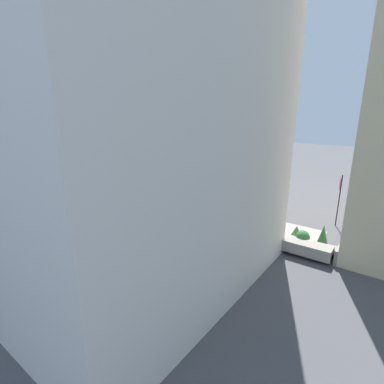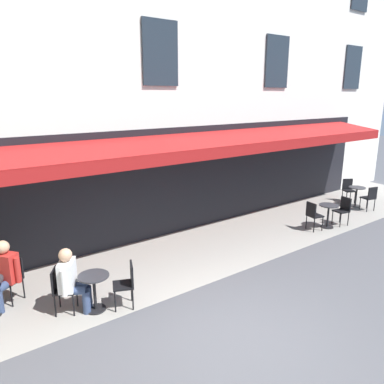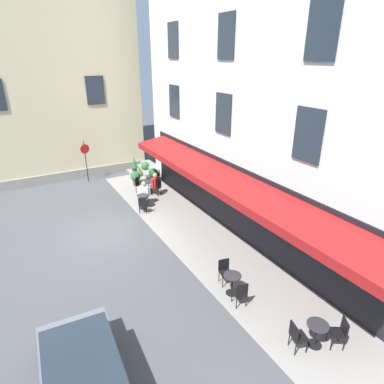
% 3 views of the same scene
% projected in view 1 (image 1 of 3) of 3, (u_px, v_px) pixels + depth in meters
% --- Properties ---
extents(ground_plane, '(70.00, 70.00, 0.00)m').
position_uv_depth(ground_plane, '(221.00, 197.00, 19.22)').
color(ground_plane, '#4C4C51').
extents(sidewalk_cafe_terrace, '(20.50, 3.20, 0.01)m').
position_uv_depth(sidewalk_cafe_terrace, '(149.00, 201.00, 18.46)').
color(sidewalk_cafe_terrace, gray).
rests_on(sidewalk_cafe_terrace, ground_plane).
extents(cafe_building_facade, '(20.00, 10.70, 15.00)m').
position_uv_depth(cafe_building_facade, '(26.00, 63.00, 12.13)').
color(cafe_building_facade, silver).
rests_on(cafe_building_facade, ground_plane).
extents(back_alley_steps, '(2.40, 1.75, 0.60)m').
position_uv_depth(back_alley_steps, '(302.00, 246.00, 11.82)').
color(back_alley_steps, gray).
rests_on(back_alley_steps, ground_plane).
extents(cafe_table_near_entrance, '(0.60, 0.60, 0.75)m').
position_uv_depth(cafe_table_near_entrance, '(243.00, 215.00, 14.62)').
color(cafe_table_near_entrance, black).
rests_on(cafe_table_near_entrance, ground_plane).
extents(cafe_chair_black_corner_right, '(0.56, 0.56, 0.91)m').
position_uv_depth(cafe_chair_black_corner_right, '(256.00, 213.00, 14.66)').
color(cafe_chair_black_corner_right, black).
rests_on(cafe_chair_black_corner_right, ground_plane).
extents(cafe_chair_black_near_door, '(0.56, 0.56, 0.91)m').
position_uv_depth(cafe_chair_black_near_door, '(231.00, 214.00, 14.61)').
color(cafe_chair_black_near_door, black).
rests_on(cafe_chair_black_near_door, ground_plane).
extents(cafe_table_mid_terrace, '(0.60, 0.60, 0.75)m').
position_uv_depth(cafe_table_mid_terrace, '(129.00, 183.00, 20.79)').
color(cafe_table_mid_terrace, black).
rests_on(cafe_table_mid_terrace, ground_plane).
extents(cafe_chair_black_corner_left, '(0.47, 0.47, 0.91)m').
position_uv_depth(cafe_chair_black_corner_left, '(125.00, 181.00, 21.23)').
color(cafe_chair_black_corner_left, black).
rests_on(cafe_chair_black_corner_left, ground_plane).
extents(cafe_chair_black_by_window, '(0.47, 0.47, 0.91)m').
position_uv_depth(cafe_chair_black_by_window, '(134.00, 184.00, 20.33)').
color(cafe_chair_black_by_window, black).
rests_on(cafe_chair_black_by_window, ground_plane).
extents(cafe_table_streetside, '(0.60, 0.60, 0.75)m').
position_uv_depth(cafe_table_streetside, '(225.00, 203.00, 16.37)').
color(cafe_table_streetside, black).
rests_on(cafe_table_streetside, ground_plane).
extents(cafe_chair_black_kerbside, '(0.53, 0.53, 0.91)m').
position_uv_depth(cafe_chair_black_kerbside, '(218.00, 200.00, 16.88)').
color(cafe_chair_black_kerbside, black).
rests_on(cafe_chair_black_kerbside, ground_plane).
extents(cafe_chair_black_facing_street, '(0.55, 0.55, 0.91)m').
position_uv_depth(cafe_chair_black_facing_street, '(230.00, 206.00, 15.80)').
color(cafe_chair_black_facing_street, black).
rests_on(cafe_chair_black_facing_street, ground_plane).
extents(cafe_table_far_end, '(0.60, 0.60, 0.75)m').
position_uv_depth(cafe_table_far_end, '(96.00, 180.00, 21.89)').
color(cafe_table_far_end, black).
rests_on(cafe_table_far_end, ground_plane).
extents(cafe_chair_black_under_awning, '(0.49, 0.49, 0.91)m').
position_uv_depth(cafe_chair_black_under_awning, '(104.00, 178.00, 22.25)').
color(cafe_chair_black_under_awning, black).
rests_on(cafe_chair_black_under_awning, ground_plane).
extents(cafe_chair_black_back_row, '(0.55, 0.55, 0.91)m').
position_uv_depth(cafe_chair_black_back_row, '(87.00, 180.00, 21.65)').
color(cafe_chair_black_back_row, black).
rests_on(cafe_chair_black_back_row, ground_plane).
extents(seated_patron_in_white, '(0.65, 0.63, 1.32)m').
position_uv_depth(seated_patron_in_white, '(228.00, 202.00, 15.94)').
color(seated_patron_in_white, navy).
rests_on(seated_patron_in_white, ground_plane).
extents(seated_companion_in_red, '(0.68, 0.66, 1.35)m').
position_uv_depth(seated_companion_in_red, '(235.00, 211.00, 14.56)').
color(seated_companion_in_red, navy).
rests_on(seated_companion_in_red, ground_plane).
extents(no_parking_sign, '(0.16, 0.57, 2.60)m').
position_uv_depth(no_parking_sign, '(340.00, 191.00, 14.07)').
color(no_parking_sign, black).
rests_on(no_parking_sign, ground_plane).
extents(potted_plant_entrance_left, '(0.60, 0.60, 0.87)m').
position_uv_depth(potted_plant_entrance_left, '(268.00, 230.00, 12.80)').
color(potted_plant_entrance_left, '#2D2D33').
rests_on(potted_plant_entrance_left, ground_plane).
extents(potted_plant_under_sign, '(0.48, 0.48, 0.78)m').
position_uv_depth(potted_plant_under_sign, '(296.00, 234.00, 12.63)').
color(potted_plant_under_sign, brown).
rests_on(potted_plant_under_sign, ground_plane).
extents(potted_plant_by_steps, '(0.56, 0.56, 0.87)m').
position_uv_depth(potted_plant_by_steps, '(302.00, 240.00, 11.91)').
color(potted_plant_by_steps, '#4C4C51').
rests_on(potted_plant_by_steps, ground_plane).
extents(potted_plant_entrance_right, '(0.62, 0.62, 0.90)m').
position_uv_depth(potted_plant_entrance_right, '(276.00, 220.00, 13.80)').
color(potted_plant_entrance_right, brown).
rests_on(potted_plant_entrance_right, ground_plane).
extents(potted_plant_mid_terrace, '(0.38, 0.38, 1.13)m').
position_uv_depth(potted_plant_mid_terrace, '(323.00, 238.00, 11.89)').
color(potted_plant_mid_terrace, '#2D2D33').
rests_on(potted_plant_mid_terrace, ground_plane).
extents(parked_car_grey, '(4.39, 2.04, 1.33)m').
position_uv_depth(parked_car_grey, '(163.00, 167.00, 25.59)').
color(parked_car_grey, slate).
rests_on(parked_car_grey, ground_plane).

